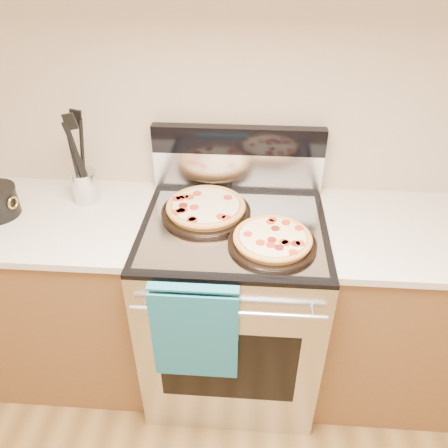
# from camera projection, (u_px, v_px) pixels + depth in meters

# --- Properties ---
(wall_back) EXTENTS (4.00, 0.00, 4.00)m
(wall_back) POSITION_uv_depth(u_px,v_px,m) (240.00, 94.00, 1.83)
(wall_back) COLOR tan
(wall_back) RESTS_ON ground
(range_body) EXTENTS (0.76, 0.68, 0.90)m
(range_body) POSITION_uv_depth(u_px,v_px,m) (232.00, 308.00, 2.05)
(range_body) COLOR #B7B7BC
(range_body) RESTS_ON ground
(oven_window) EXTENTS (0.56, 0.01, 0.40)m
(oven_window) POSITION_uv_depth(u_px,v_px,m) (228.00, 367.00, 1.77)
(oven_window) COLOR black
(oven_window) RESTS_ON range_body
(cooktop) EXTENTS (0.76, 0.68, 0.02)m
(cooktop) POSITION_uv_depth(u_px,v_px,m) (234.00, 227.00, 1.79)
(cooktop) COLOR black
(cooktop) RESTS_ON range_body
(backsplash_lower) EXTENTS (0.76, 0.06, 0.18)m
(backsplash_lower) POSITION_uv_depth(u_px,v_px,m) (238.00, 171.00, 1.99)
(backsplash_lower) COLOR silver
(backsplash_lower) RESTS_ON cooktop
(backsplash_upper) EXTENTS (0.76, 0.06, 0.12)m
(backsplash_upper) POSITION_uv_depth(u_px,v_px,m) (238.00, 140.00, 1.90)
(backsplash_upper) COLOR black
(backsplash_upper) RESTS_ON backsplash_lower
(oven_handle) EXTENTS (0.70, 0.03, 0.03)m
(oven_handle) POSITION_uv_depth(u_px,v_px,m) (228.00, 313.00, 1.54)
(oven_handle) COLOR silver
(oven_handle) RESTS_ON range_body
(dish_towel) EXTENTS (0.32, 0.05, 0.42)m
(dish_towel) POSITION_uv_depth(u_px,v_px,m) (195.00, 330.00, 1.61)
(dish_towel) COLOR #165B70
(dish_towel) RESTS_ON oven_handle
(foil_sheet) EXTENTS (0.70, 0.55, 0.01)m
(foil_sheet) POSITION_uv_depth(u_px,v_px,m) (233.00, 229.00, 1.76)
(foil_sheet) COLOR gray
(foil_sheet) RESTS_ON cooktop
(cabinet_left) EXTENTS (1.00, 0.62, 0.88)m
(cabinet_left) POSITION_uv_depth(u_px,v_px,m) (53.00, 295.00, 2.13)
(cabinet_left) COLOR brown
(cabinet_left) RESTS_ON ground
(countertop_left) EXTENTS (1.02, 0.64, 0.03)m
(countertop_left) POSITION_uv_depth(u_px,v_px,m) (30.00, 218.00, 1.87)
(countertop_left) COLOR beige
(countertop_left) RESTS_ON cabinet_left
(cabinet_right) EXTENTS (1.00, 0.62, 0.88)m
(cabinet_right) POSITION_uv_depth(u_px,v_px,m) (422.00, 314.00, 2.03)
(cabinet_right) COLOR brown
(cabinet_right) RESTS_ON ground
(pepperoni_pizza_back) EXTENTS (0.45, 0.45, 0.05)m
(pepperoni_pizza_back) POSITION_uv_depth(u_px,v_px,m) (206.00, 208.00, 1.83)
(pepperoni_pizza_back) COLOR #C6863C
(pepperoni_pizza_back) RESTS_ON foil_sheet
(pepperoni_pizza_front) EXTENTS (0.40, 0.40, 0.04)m
(pepperoni_pizza_front) POSITION_uv_depth(u_px,v_px,m) (272.00, 240.00, 1.65)
(pepperoni_pizza_front) COLOR #C6863C
(pepperoni_pizza_front) RESTS_ON foil_sheet
(utensil_crock) EXTENTS (0.12, 0.12, 0.14)m
(utensil_crock) POSITION_uv_depth(u_px,v_px,m) (85.00, 186.00, 1.93)
(utensil_crock) COLOR silver
(utensil_crock) RESTS_ON countertop_left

